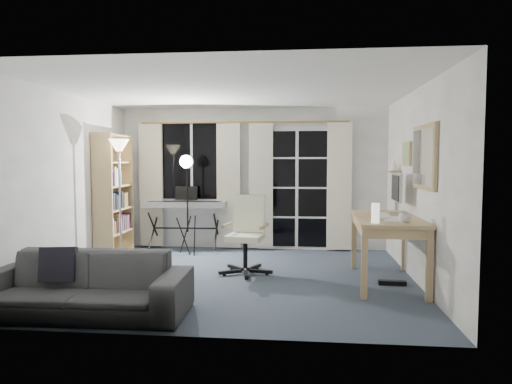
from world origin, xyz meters
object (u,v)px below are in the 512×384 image
studio_light (187,173)px  office_chair (248,227)px  keyboard_piano (185,205)px  desk (387,225)px  sofa (82,274)px  bookshelf (111,199)px  monitor (397,189)px  mug (405,216)px  torchiere_lamp (119,164)px

studio_light → office_chair: bearing=-49.2°
keyboard_piano → desk: 3.47m
sofa → desk: bearing=23.9°
studio_light → bookshelf: bearing=-175.8°
studio_light → desk: (2.86, -1.36, -0.59)m
bookshelf → sofa: (0.82, -2.63, -0.51)m
keyboard_piano → studio_light: (0.14, -0.39, 0.55)m
desk → sofa: 3.53m
bookshelf → office_chair: 2.37m
monitor → sofa: 3.96m
desk → mug: size_ratio=11.58×
mug → sofa: bearing=-163.2°
torchiere_lamp → mug: (3.75, -1.12, -0.57)m
monitor → mug: 0.99m
keyboard_piano → desk: size_ratio=0.89×
torchiere_lamp → keyboard_piano: bearing=59.8°
torchiere_lamp → monitor: bearing=-2.5°
desk → bookshelf: bearing=166.2°
torchiere_lamp → sofa: torchiere_lamp is taller
bookshelf → sofa: bookshelf is taller
torchiere_lamp → mug: size_ratio=13.45×
monitor → sofa: (-3.38, -1.94, -0.73)m
sofa → monitor: bearing=28.7°
bookshelf → sofa: size_ratio=0.93×
torchiere_lamp → office_chair: torchiere_lamp is taller
studio_light → monitor: 3.19m
torchiere_lamp → monitor: (3.85, -0.17, -0.33)m
monitor → sofa: size_ratio=0.29×
monitor → bookshelf: bearing=172.8°
keyboard_piano → office_chair: 1.84m
torchiere_lamp → studio_light: size_ratio=1.11×
torchiere_lamp → desk: 3.78m
bookshelf → torchiere_lamp: bookshelf is taller
keyboard_piano → office_chair: keyboard_piano is taller
keyboard_piano → office_chair: bearing=-50.5°
office_chair → desk: office_chair is taller
bookshelf → keyboard_piano: bearing=30.4°
bookshelf → keyboard_piano: 1.20m
keyboard_piano → desk: bearing=-32.6°
studio_light → desk: 3.22m
bookshelf → mug: bookshelf is taller
bookshelf → desk: bearing=-16.8°
office_chair → sofa: size_ratio=0.51×
bookshelf → mug: size_ratio=14.23×
studio_light → sofa: bearing=-103.6°
office_chair → monitor: size_ratio=1.76×
keyboard_piano → monitor: size_ratio=2.36×
monitor → mug: size_ratio=4.40×
keyboard_piano → monitor: monitor is taller
bookshelf → torchiere_lamp: (0.35, -0.51, 0.55)m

